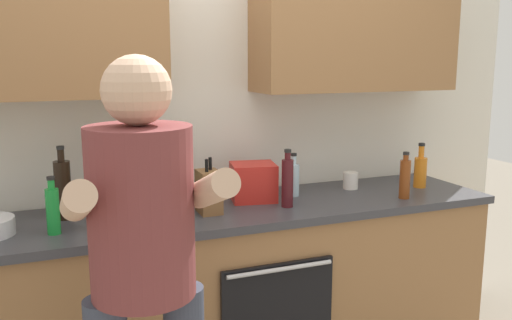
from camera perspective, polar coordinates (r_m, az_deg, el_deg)
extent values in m
cube|color=silver|center=(3.01, -5.50, 3.21)|extent=(4.00, 0.06, 2.50)
cube|color=olive|center=(2.67, -22.13, 12.85)|extent=(1.15, 0.32, 0.65)
cube|color=olive|center=(3.15, 10.29, 13.00)|extent=(1.15, 0.32, 0.65)
cube|color=olive|center=(2.90, -3.12, -13.94)|extent=(2.80, 0.60, 0.86)
cube|color=#38383D|center=(2.75, -3.22, -5.37)|extent=(2.84, 0.64, 0.04)
cube|color=black|center=(2.68, 2.30, -15.63)|extent=(0.56, 0.02, 0.50)
cylinder|color=silver|center=(2.57, 2.56, -11.24)|extent=(0.52, 0.02, 0.02)
cylinder|color=brown|center=(1.81, -11.79, -5.30)|extent=(0.34, 0.34, 0.56)
sphere|color=#D8AD8C|center=(1.74, -12.27, 7.07)|extent=(0.22, 0.22, 0.22)
cylinder|color=#D8AD8C|center=(1.65, -18.00, -4.15)|extent=(0.09, 0.31, 0.19)
cylinder|color=#D8AD8C|center=(1.72, -4.60, -3.06)|extent=(0.09, 0.31, 0.19)
cylinder|color=silver|center=(2.96, 3.90, -2.10)|extent=(0.06, 0.06, 0.17)
cylinder|color=silver|center=(2.93, 3.92, -0.02)|extent=(0.03, 0.03, 0.05)
cylinder|color=black|center=(2.93, 3.93, 0.57)|extent=(0.03, 0.03, 0.01)
cylinder|color=olive|center=(2.56, -14.09, -3.71)|extent=(0.08, 0.08, 0.23)
cylinder|color=olive|center=(2.53, -14.24, -0.49)|extent=(0.03, 0.03, 0.06)
cylinder|color=black|center=(2.52, -14.28, 0.38)|extent=(0.04, 0.04, 0.02)
cylinder|color=black|center=(2.67, -19.33, -2.98)|extent=(0.07, 0.07, 0.27)
cylinder|color=black|center=(2.64, -19.55, 0.46)|extent=(0.03, 0.03, 0.05)
cylinder|color=black|center=(2.63, -19.60, 1.21)|extent=(0.03, 0.03, 0.02)
cylinder|color=brown|center=(3.00, 15.15, -1.95)|extent=(0.06, 0.06, 0.20)
cylinder|color=brown|center=(2.97, 15.26, 0.25)|extent=(0.03, 0.03, 0.03)
cylinder|color=black|center=(2.97, 15.28, 0.67)|extent=(0.03, 0.03, 0.01)
cylinder|color=orange|center=(3.28, 16.63, -1.25)|extent=(0.07, 0.07, 0.17)
cylinder|color=orange|center=(3.26, 16.74, 0.81)|extent=(0.03, 0.03, 0.07)
cylinder|color=black|center=(3.25, 16.78, 1.55)|extent=(0.04, 0.04, 0.02)
cylinder|color=#471419|center=(2.73, 3.27, -2.44)|extent=(0.06, 0.06, 0.24)
cylinder|color=#471419|center=(2.70, 3.30, 0.41)|extent=(0.03, 0.03, 0.04)
cylinder|color=black|center=(2.70, 3.31, 0.96)|extent=(0.03, 0.03, 0.01)
cylinder|color=#198C33|center=(2.47, -20.27, -5.03)|extent=(0.06, 0.06, 0.19)
cylinder|color=#198C33|center=(2.44, -20.45, -2.38)|extent=(0.03, 0.03, 0.04)
cylinder|color=black|center=(2.44, -20.49, -1.77)|extent=(0.03, 0.03, 0.01)
cylinder|color=red|center=(2.49, -16.19, -5.30)|extent=(0.05, 0.05, 0.14)
cylinder|color=red|center=(2.47, -16.30, -3.18)|extent=(0.02, 0.02, 0.05)
cylinder|color=black|center=(2.46, -16.33, -2.52)|extent=(0.03, 0.03, 0.01)
cylinder|color=white|center=(3.16, 9.76, -2.09)|extent=(0.08, 0.08, 0.10)
cube|color=brown|center=(2.64, -4.90, -3.30)|extent=(0.10, 0.14, 0.21)
cylinder|color=black|center=(2.59, -5.13, -0.57)|extent=(0.02, 0.02, 0.06)
cylinder|color=black|center=(2.63, -4.76, -0.37)|extent=(0.02, 0.02, 0.06)
cylinder|color=#9E6647|center=(2.56, -9.65, -4.81)|extent=(0.12, 0.12, 0.12)
sphere|color=#2D6B28|center=(2.53, -9.74, -1.94)|extent=(0.18, 0.18, 0.18)
cube|color=red|center=(2.86, -0.29, -2.28)|extent=(0.26, 0.24, 0.19)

